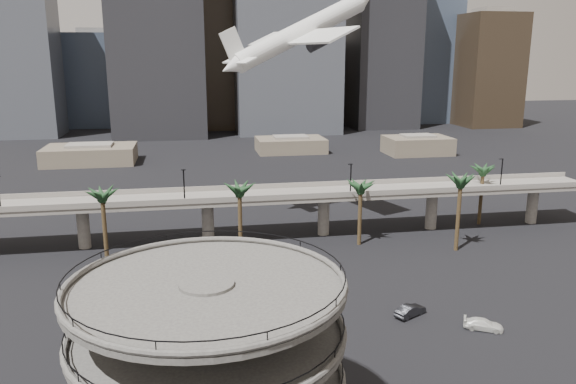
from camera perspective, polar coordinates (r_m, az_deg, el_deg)
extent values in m
cylinder|color=#474442|center=(48.74, -7.94, -18.08)|extent=(4.40, 4.40, 16.50)
cylinder|color=#474442|center=(48.86, -7.93, -18.31)|extent=(22.00, 22.00, 0.45)
torus|color=#474442|center=(48.61, -7.95, -17.83)|extent=(22.20, 22.20, 0.50)
torus|color=black|center=(48.20, -7.98, -17.02)|extent=(21.80, 21.80, 0.10)
cylinder|color=#474442|center=(46.87, -8.09, -14.15)|extent=(22.00, 22.00, 0.45)
torus|color=#474442|center=(46.65, -8.11, -13.64)|extent=(22.20, 22.20, 0.50)
torus|color=black|center=(46.29, -8.15, -12.76)|extent=(21.80, 21.80, 0.10)
cylinder|color=#474442|center=(45.15, -8.26, -9.66)|extent=(22.00, 22.00, 0.45)
torus|color=#474442|center=(44.97, -8.28, -9.10)|extent=(22.20, 22.20, 0.50)
torus|color=black|center=(44.67, -8.32, -8.15)|extent=(21.80, 21.80, 0.10)
cube|color=slate|center=(104.62, -2.19, -0.46)|extent=(130.00, 9.00, 0.90)
cube|color=slate|center=(100.08, -1.84, -0.58)|extent=(130.00, 0.30, 1.00)
cube|color=slate|center=(108.75, -2.53, 0.57)|extent=(130.00, 0.30, 1.00)
cylinder|color=slate|center=(106.53, -20.07, -3.39)|extent=(2.20, 2.20, 8.00)
cylinder|color=slate|center=(104.85, -8.14, -2.95)|extent=(2.20, 2.20, 8.00)
cylinder|color=slate|center=(107.73, 3.64, -2.38)|extent=(2.20, 2.20, 8.00)
cylinder|color=slate|center=(114.84, 14.37, -1.77)|extent=(2.20, 2.20, 8.00)
cylinder|color=slate|center=(125.44, 23.56, -1.20)|extent=(2.20, 2.20, 8.00)
cylinder|color=black|center=(98.99, -10.51, 0.58)|extent=(0.24, 0.24, 6.00)
cylinder|color=black|center=(103.12, 6.39, 1.25)|extent=(0.24, 0.24, 6.00)
cylinder|color=black|center=(115.20, 20.86, 1.74)|extent=(0.24, 0.24, 6.00)
cylinder|color=#4B3920|center=(93.95, -4.87, -3.37)|extent=(0.70, 0.70, 12.15)
ellipsoid|color=#1B3C1F|center=(92.27, -4.95, 0.47)|extent=(4.40, 4.40, 2.00)
cylinder|color=#4B3920|center=(102.13, 7.31, -2.43)|extent=(0.70, 0.70, 10.80)
ellipsoid|color=#1B3C1F|center=(100.68, 7.41, 0.74)|extent=(4.40, 4.40, 2.00)
cylinder|color=#4B3920|center=(102.51, 16.91, -2.34)|extent=(0.70, 0.70, 12.60)
ellipsoid|color=#1B3C1F|center=(100.93, 17.17, 1.32)|extent=(4.40, 4.40, 2.00)
cylinder|color=#4B3920|center=(120.16, 19.01, -0.52)|extent=(0.70, 0.70, 11.25)
ellipsoid|color=#1B3C1F|center=(118.90, 19.23, 2.30)|extent=(4.40, 4.40, 2.00)
cylinder|color=#4B3920|center=(96.63, -18.11, -3.68)|extent=(0.70, 0.70, 11.70)
ellipsoid|color=#1B3C1F|center=(95.02, -18.39, -0.08)|extent=(4.40, 4.40, 2.00)
cube|color=brown|center=(190.58, -19.43, 3.60)|extent=(28.00, 18.00, 5.50)
cube|color=slate|center=(190.10, -19.51, 4.53)|extent=(14.00, 9.00, 0.80)
cube|color=brown|center=(201.18, 0.26, 4.80)|extent=(24.00, 16.00, 5.00)
cube|color=slate|center=(200.75, 0.26, 5.62)|extent=(12.00, 8.00, 0.80)
cube|color=brown|center=(202.07, 13.01, 4.64)|extent=(22.00, 15.00, 6.00)
cube|color=slate|center=(201.59, 13.06, 5.59)|extent=(11.00, 7.50, 0.80)
cube|color=#464A53|center=(263.91, -25.33, 12.86)|extent=(26.00, 24.00, 71.26)
cube|color=#394559|center=(293.61, -18.52, 10.72)|extent=(30.00, 30.00, 43.85)
cube|color=slate|center=(293.61, -18.87, 15.22)|extent=(16.50, 16.50, 2.40)
cube|color=black|center=(246.31, -13.31, 17.22)|extent=(38.00, 30.00, 100.50)
cube|color=#2F251A|center=(271.26, -6.37, 15.20)|extent=(28.00, 26.00, 82.22)
cube|color=#464A53|center=(255.20, -0.22, 18.46)|extent=(45.00, 32.00, 109.63)
cube|color=gray|center=(294.05, 3.48, 10.86)|extent=(24.00, 24.00, 38.37)
cube|color=slate|center=(293.76, 3.54, 14.83)|extent=(13.20, 13.20, 2.40)
cube|color=black|center=(276.42, 9.63, 15.54)|extent=(30.00, 28.00, 86.79)
cube|color=#394559|center=(304.67, 13.17, 13.04)|extent=(34.00, 30.00, 63.95)
cube|color=#2F251A|center=(293.33, 19.65, 11.53)|extent=(26.00, 26.00, 52.99)
cube|color=slate|center=(293.97, 20.10, 16.92)|extent=(14.30, 14.30, 2.40)
cube|color=gray|center=(307.59, -4.25, 10.63)|extent=(22.00, 22.00, 34.72)
cube|color=slate|center=(307.17, -4.32, 14.09)|extent=(12.10, 12.10, 2.40)
cylinder|color=white|center=(115.57, 1.33, 15.96)|extent=(28.94, 13.22, 15.74)
cone|color=white|center=(124.47, 7.79, 18.79)|extent=(6.02, 5.32, 5.08)
cone|color=white|center=(108.53, -5.86, 12.48)|extent=(5.72, 4.85, 4.69)
cube|color=white|center=(115.16, 1.00, 15.46)|extent=(16.79, 32.80, 3.17)
cube|color=white|center=(109.25, -4.98, 13.17)|extent=(5.87, 11.03, 1.29)
cube|color=white|center=(108.76, -5.62, 14.62)|extent=(5.38, 2.17, 6.83)
cylinder|color=#232328|center=(120.84, 0.00, 14.82)|extent=(5.46, 3.68, 3.81)
cylinder|color=#232328|center=(110.62, 3.11, 14.91)|extent=(5.46, 3.68, 3.81)
imported|color=red|center=(66.81, 0.37, -15.75)|extent=(4.59, 2.81, 1.46)
imported|color=black|center=(77.47, 12.32, -11.68)|extent=(4.93, 3.70, 1.55)
imported|color=white|center=(76.49, 19.23, -12.58)|extent=(5.16, 3.89, 1.39)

